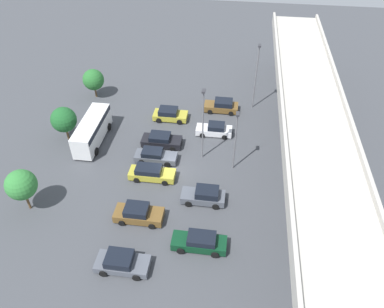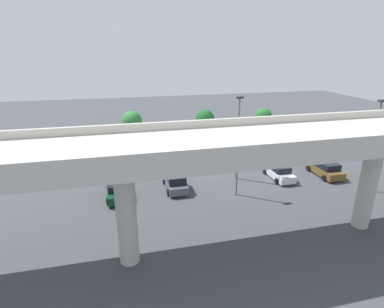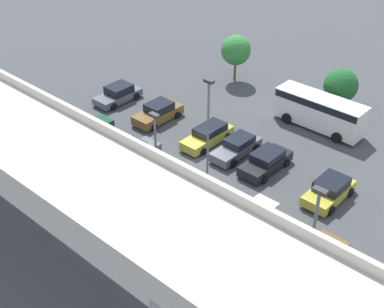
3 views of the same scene
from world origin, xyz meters
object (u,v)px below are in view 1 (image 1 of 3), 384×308
(parked_car_9, at_px, (122,262))
(lamp_post_mid_lot, at_px, (256,73))
(tree_front_left, at_px, (93,80))
(tree_front_centre, at_px, (64,120))
(parked_car_7, at_px, (138,214))
(parked_car_6, at_px, (204,196))
(parked_car_0, at_px, (222,106))
(parked_car_3, at_px, (161,140))
(shuttle_bus, at_px, (92,129))
(lamp_post_by_overpass, at_px, (236,137))
(parked_car_4, at_px, (155,156))
(parked_car_8, at_px, (200,242))
(lamp_post_near_aisle, at_px, (203,120))
(parked_car_1, at_px, (170,114))
(parked_car_5, at_px, (151,173))
(parked_car_2, at_px, (215,130))
(tree_front_right, at_px, (21,185))

(parked_car_9, bearing_deg, lamp_post_mid_lot, 68.20)
(tree_front_left, xyz_separation_m, tree_front_centre, (9.79, -0.16, 0.14))
(lamp_post_mid_lot, bearing_deg, parked_car_7, -26.42)
(parked_car_6, bearing_deg, parked_car_0, -91.74)
(parked_car_9, bearing_deg, parked_car_3, 89.95)
(shuttle_bus, distance_m, lamp_post_by_overpass, 17.16)
(parked_car_4, height_order, parked_car_9, parked_car_9)
(parked_car_6, bearing_deg, parked_car_9, 54.68)
(tree_front_left, bearing_deg, parked_car_8, 36.88)
(parked_car_7, xyz_separation_m, tree_front_centre, (-11.05, -11.49, 2.05))
(lamp_post_near_aisle, distance_m, lamp_post_mid_lot, 12.52)
(lamp_post_by_overpass, distance_m, tree_front_left, 23.43)
(parked_car_3, relative_size, lamp_post_by_overpass, 0.64)
(parked_car_3, bearing_deg, lamp_post_mid_lot, 42.54)
(parked_car_7, bearing_deg, parked_car_0, 71.92)
(parked_car_1, distance_m, shuttle_bus, 10.06)
(parked_car_5, distance_m, lamp_post_mid_lot, 19.16)
(parked_car_8, bearing_deg, shuttle_bus, -43.14)
(parked_car_3, distance_m, parked_car_5, 5.71)
(parked_car_7, bearing_deg, parked_car_6, 27.90)
(shuttle_bus, bearing_deg, lamp_post_mid_lot, -61.84)
(parked_car_0, distance_m, lamp_post_mid_lot, 6.15)
(parked_car_7, bearing_deg, parked_car_9, -91.06)
(parked_car_8, bearing_deg, parked_car_2, -89.31)
(lamp_post_mid_lot, distance_m, tree_front_left, 21.94)
(lamp_post_near_aisle, bearing_deg, parked_car_2, 167.57)
(parked_car_3, bearing_deg, parked_car_4, -92.57)
(parked_car_2, relative_size, shuttle_bus, 0.56)
(shuttle_bus, height_order, lamp_post_near_aisle, lamp_post_near_aisle)
(parked_car_0, relative_size, parked_car_2, 1.03)
(tree_front_left, bearing_deg, lamp_post_mid_lot, 90.64)
(lamp_post_near_aisle, bearing_deg, parked_car_7, -26.63)
(parked_car_1, bearing_deg, tree_front_left, 160.27)
(parked_car_9, distance_m, lamp_post_by_overpass, 16.69)
(parked_car_9, height_order, tree_front_centre, tree_front_centre)
(parked_car_2, height_order, parked_car_8, parked_car_8)
(lamp_post_by_overpass, xyz_separation_m, tree_front_right, (8.59, -19.44, -1.10))
(parked_car_4, relative_size, parked_car_6, 1.08)
(parked_car_3, relative_size, parked_car_7, 1.01)
(parked_car_7, distance_m, lamp_post_by_overpass, 12.53)
(parked_car_0, distance_m, parked_car_9, 25.83)
(parked_car_3, distance_m, tree_front_right, 16.00)
(tree_front_centre, relative_size, tree_front_right, 0.92)
(parked_car_6, bearing_deg, lamp_post_near_aisle, -81.81)
(shuttle_bus, xyz_separation_m, tree_front_right, (11.16, -2.67, 1.48))
(parked_car_9, distance_m, tree_front_left, 28.57)
(parked_car_2, xyz_separation_m, tree_front_centre, (3.30, -17.42, 2.11))
(parked_car_7, height_order, parked_car_8, parked_car_7)
(parked_car_2, relative_size, lamp_post_by_overpass, 0.60)
(parked_car_0, relative_size, parked_car_7, 0.96)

